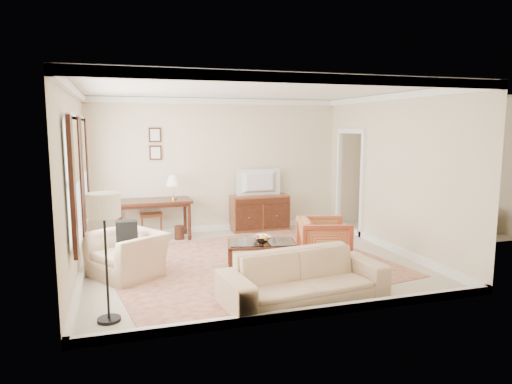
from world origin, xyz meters
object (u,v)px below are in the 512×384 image
tv (260,174)px  coffee_table (262,248)px  striped_armchair (324,239)px  writing_desk (154,205)px  sideboard (260,213)px  club_armchair (127,247)px  sofa (304,269)px

tv → coffee_table: bearing=73.2°
striped_armchair → writing_desk: bearing=60.8°
writing_desk → sideboard: 2.35m
tv → coffee_table: tv is taller
striped_armchair → club_armchair: (-3.19, 0.27, 0.04)m
writing_desk → club_armchair: 2.32m
sideboard → club_armchair: club_armchair is taller
sideboard → coffee_table: size_ratio=1.07×
tv → club_armchair: tv is taller
coffee_table → sideboard: bearing=73.3°
sideboard → coffee_table: 2.84m
striped_armchair → sideboard: bearing=20.8°
coffee_table → striped_armchair: striped_armchair is taller
sofa → striped_armchair: bearing=49.4°
sideboard → coffee_table: sideboard is taller
writing_desk → sofa: bearing=-67.7°
tv → coffee_table: size_ratio=0.80×
club_armchair → coffee_table: bearing=48.6°
striped_armchair → sofa: bearing=160.8°
tv → sofa: tv is taller
coffee_table → sofa: (0.12, -1.44, 0.08)m
sideboard → tv: tv is taller
writing_desk → coffee_table: writing_desk is taller
sideboard → sofa: sofa is taller
striped_armchair → sofa: sofa is taller
sofa → tv: bearing=73.8°
writing_desk → sofa: sofa is taller
club_armchair → sofa: club_armchair is taller
writing_desk → coffee_table: (1.50, -2.52, -0.36)m
sideboard → tv: (0.00, -0.02, 0.87)m
sideboard → striped_armchair: striped_armchair is taller
writing_desk → striped_armchair: bearing=-43.9°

